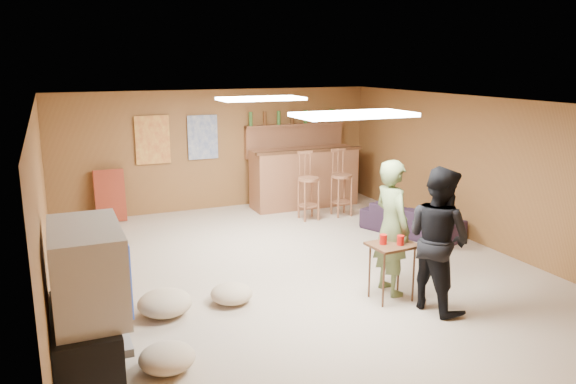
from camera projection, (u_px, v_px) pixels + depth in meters
name	position (u px, v px, depth m)	size (l,w,h in m)	color
ground	(294.00, 268.00, 7.51)	(7.00, 7.00, 0.00)	tan
ceiling	(294.00, 102.00, 7.01)	(6.00, 7.00, 0.02)	silver
wall_back	(218.00, 150.00, 10.40)	(6.00, 0.02, 2.20)	brown
wall_front	(485.00, 284.00, 4.12)	(6.00, 0.02, 2.20)	brown
wall_left	(42.00, 211.00, 6.12)	(0.02, 7.00, 2.20)	brown
wall_right	(477.00, 171.00, 8.40)	(0.02, 7.00, 2.20)	brown
tv_stand	(85.00, 339.00, 5.07)	(0.55, 1.30, 0.50)	black
dvd_box	(111.00, 344.00, 5.18)	(0.35, 0.50, 0.08)	#B2B2B7
tv_body	(87.00, 270.00, 4.95)	(0.60, 1.10, 0.80)	#B2B2B7
tv_screen	(124.00, 265.00, 5.07)	(0.02, 0.95, 0.65)	navy
bar_counter	(304.00, 178.00, 10.60)	(2.00, 0.60, 1.10)	brown
bar_lip	(310.00, 151.00, 10.25)	(2.10, 0.12, 0.05)	#402414
bar_shelf	(295.00, 125.00, 10.79)	(2.00, 0.18, 0.05)	brown
bar_backing	(294.00, 140.00, 10.87)	(2.00, 0.14, 0.60)	brown
poster_left	(153.00, 140.00, 9.85)	(0.60, 0.03, 0.85)	#BF3F26
poster_right	(203.00, 137.00, 10.19)	(0.55, 0.03, 0.80)	#334C99
folding_chair_stack	(110.00, 196.00, 9.60)	(0.50, 0.14, 0.90)	maroon
ceiling_panel_front	(354.00, 115.00, 5.67)	(1.20, 0.60, 0.04)	white
ceiling_panel_back	(261.00, 99.00, 8.09)	(1.20, 0.60, 0.04)	white
person_olive	(392.00, 227.00, 6.56)	(0.59, 0.38, 1.61)	#5C6C3F
person_black	(438.00, 239.00, 6.13)	(0.78, 0.61, 1.61)	black
sofa	(412.00, 220.00, 8.92)	(1.60, 0.63, 0.47)	black
tray_table	(391.00, 272.00, 6.45)	(0.52, 0.42, 0.68)	#402414
cup_red_near	(383.00, 239.00, 6.34)	(0.08, 0.08, 0.11)	#B6120C
cup_red_far	(401.00, 240.00, 6.31)	(0.08, 0.08, 0.11)	#B6120C
cup_blue	(399.00, 235.00, 6.52)	(0.08, 0.08, 0.10)	navy
bar_stool_left	(309.00, 188.00, 9.69)	(0.36, 0.36, 1.12)	brown
bar_stool_right	(342.00, 185.00, 9.95)	(0.35, 0.35, 1.10)	brown
cushion_near_tv	(165.00, 303.00, 6.10)	(0.59, 0.59, 0.27)	tan
cushion_mid	(232.00, 293.00, 6.41)	(0.48, 0.48, 0.22)	tan
cushion_far	(167.00, 358.00, 5.01)	(0.51, 0.51, 0.23)	tan
bottle_row	(292.00, 117.00, 10.71)	(1.76, 0.08, 0.26)	#3F7233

